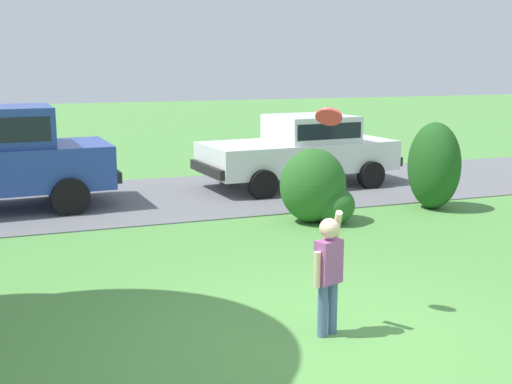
{
  "coord_description": "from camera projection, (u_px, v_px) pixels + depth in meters",
  "views": [
    {
      "loc": [
        -2.72,
        -5.39,
        2.71
      ],
      "look_at": [
        0.04,
        2.18,
        1.1
      ],
      "focal_mm": 45.75,
      "sensor_mm": 36.0,
      "label": 1
    }
  ],
  "objects": [
    {
      "name": "shrub_near_tree",
      "position": [
        317.0,
        189.0,
        11.13
      ],
      "size": [
        1.22,
        1.11,
        1.27
      ],
      "color": "#286023",
      "rests_on": "ground"
    },
    {
      "name": "child_thrower",
      "position": [
        328.0,
        267.0,
        6.46
      ],
      "size": [
        0.4,
        0.36,
        1.29
      ],
      "color": "#4C608C",
      "rests_on": "ground"
    },
    {
      "name": "shrub_centre_left",
      "position": [
        434.0,
        166.0,
        12.15
      ],
      "size": [
        0.92,
        1.08,
        1.62
      ],
      "color": "#1E511C",
      "rests_on": "ground"
    },
    {
      "name": "parked_sedan",
      "position": [
        302.0,
        148.0,
        14.39
      ],
      "size": [
        4.54,
        2.38,
        1.56
      ],
      "color": "white",
      "rests_on": "ground"
    },
    {
      "name": "frisbee",
      "position": [
        329.0,
        117.0,
        6.71
      ],
      "size": [
        0.33,
        0.25,
        0.28
      ],
      "color": "red"
    },
    {
      "name": "ground_plane",
      "position": [
        328.0,
        342.0,
        6.41
      ],
      "size": [
        80.0,
        80.0,
        0.0
      ],
      "primitive_type": "plane",
      "color": "#518E42"
    },
    {
      "name": "driveway_strip",
      "position": [
        166.0,
        197.0,
        13.25
      ],
      "size": [
        28.0,
        4.4,
        0.02
      ],
      "primitive_type": "cube",
      "color": "slate",
      "rests_on": "ground"
    }
  ]
}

